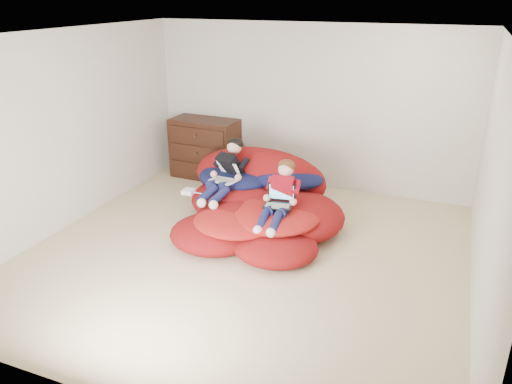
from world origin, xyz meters
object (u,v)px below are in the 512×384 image
at_px(laptop_black, 279,199).
at_px(dresser, 205,148).
at_px(beanbag_pile, 258,203).
at_px(older_boy, 227,170).
at_px(younger_boy, 280,194).
at_px(laptop_white, 226,175).

bearing_deg(laptop_black, dresser, 137.76).
bearing_deg(beanbag_pile, dresser, 137.95).
height_order(dresser, older_boy, older_boy).
bearing_deg(older_boy, younger_boy, -24.57).
distance_m(dresser, younger_boy, 2.59).
xyz_separation_m(dresser, laptop_black, (1.93, -1.75, 0.07)).
xyz_separation_m(beanbag_pile, laptop_black, (0.45, -0.41, 0.29)).
xyz_separation_m(older_boy, laptop_white, (0.00, -0.05, -0.06)).
distance_m(beanbag_pile, younger_boy, 0.68).
height_order(laptop_white, laptop_black, laptop_white).
bearing_deg(laptop_white, laptop_black, -23.46).
distance_m(dresser, older_boy, 1.67).
bearing_deg(laptop_black, younger_boy, 90.00).
distance_m(beanbag_pile, older_boy, 0.61).
height_order(beanbag_pile, younger_boy, younger_boy).
distance_m(younger_boy, laptop_black, 0.07).
bearing_deg(laptop_white, younger_boy, -21.94).
distance_m(dresser, laptop_white, 1.71).
bearing_deg(beanbag_pile, older_boy, 176.50).
bearing_deg(beanbag_pile, laptop_white, -177.35).
xyz_separation_m(dresser, laptop_white, (1.03, -1.36, 0.13)).
distance_m(older_boy, laptop_black, 1.01).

